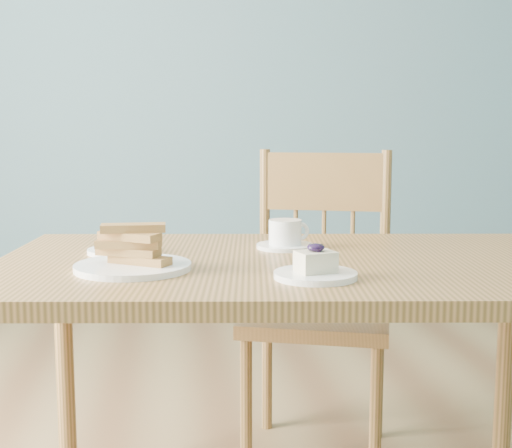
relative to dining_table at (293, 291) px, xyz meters
name	(u,v)px	position (x,y,z in m)	size (l,w,h in m)	color
dining_table	(293,291)	(0.00, 0.00, 0.00)	(1.44, 0.93, 0.73)	#A3703D
dining_chair	(319,301)	(0.18, 0.55, -0.17)	(0.54, 0.53, 0.96)	#A3703D
cheesecake_plate_near	(316,269)	(0.01, -0.20, 0.09)	(0.17, 0.17, 0.07)	white
cheesecake_plate_far	(119,247)	(-0.40, 0.13, 0.09)	(0.15, 0.15, 0.06)	white
coffee_cup	(286,236)	(0.01, 0.15, 0.10)	(0.14, 0.14, 0.07)	white
biscotti_plate	(133,256)	(-0.36, -0.07, 0.10)	(0.25, 0.25, 0.10)	white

